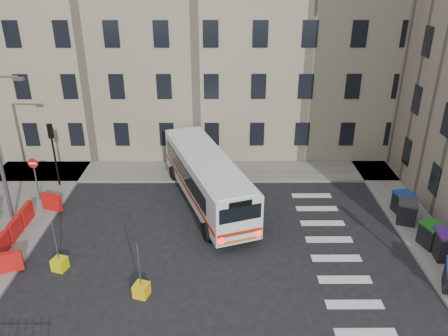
{
  "coord_description": "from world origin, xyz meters",
  "views": [
    {
      "loc": [
        -1.53,
        -18.59,
        12.83
      ],
      "look_at": [
        -1.44,
        2.8,
        3.0
      ],
      "focal_mm": 35.0,
      "sensor_mm": 36.0,
      "label": 1
    }
  ],
  "objects_px": {
    "wheelie_bin_e": "(403,203)",
    "bollard_yellow": "(60,264)",
    "bus": "(207,177)",
    "wheelie_bin_d": "(407,211)",
    "bollard_chevron": "(142,290)",
    "wheelie_bin_c": "(432,235)",
    "wheelie_bin_b": "(447,245)"
  },
  "relations": [
    {
      "from": "wheelie_bin_e",
      "to": "bollard_yellow",
      "type": "xyz_separation_m",
      "value": [
        -17.81,
        -4.91,
        -0.46
      ]
    },
    {
      "from": "bus",
      "to": "bollard_yellow",
      "type": "height_order",
      "value": "bus"
    },
    {
      "from": "wheelie_bin_d",
      "to": "bollard_chevron",
      "type": "xyz_separation_m",
      "value": [
        -13.51,
        -5.73,
        -0.48
      ]
    },
    {
      "from": "wheelie_bin_c",
      "to": "wheelie_bin_e",
      "type": "height_order",
      "value": "wheelie_bin_e"
    },
    {
      "from": "bollard_yellow",
      "to": "wheelie_bin_e",
      "type": "bearing_deg",
      "value": 15.42
    },
    {
      "from": "bus",
      "to": "wheelie_bin_e",
      "type": "distance_m",
      "value": 11.29
    },
    {
      "from": "bollard_chevron",
      "to": "wheelie_bin_c",
      "type": "bearing_deg",
      "value": 14.02
    },
    {
      "from": "wheelie_bin_c",
      "to": "wheelie_bin_e",
      "type": "bearing_deg",
      "value": 76.17
    },
    {
      "from": "wheelie_bin_b",
      "to": "bus",
      "type": "bearing_deg",
      "value": 159.72
    },
    {
      "from": "bollard_yellow",
      "to": "wheelie_bin_c",
      "type": "bearing_deg",
      "value": 5.23
    },
    {
      "from": "wheelie_bin_c",
      "to": "wheelie_bin_e",
      "type": "distance_m",
      "value": 3.27
    },
    {
      "from": "bus",
      "to": "wheelie_bin_e",
      "type": "bearing_deg",
      "value": -26.83
    },
    {
      "from": "wheelie_bin_c",
      "to": "wheelie_bin_d",
      "type": "xyz_separation_m",
      "value": [
        -0.36,
        2.26,
        0.03
      ]
    },
    {
      "from": "wheelie_bin_c",
      "to": "wheelie_bin_e",
      "type": "relative_size",
      "value": 1.05
    },
    {
      "from": "wheelie_bin_e",
      "to": "wheelie_bin_c",
      "type": "bearing_deg",
      "value": -97.5
    },
    {
      "from": "wheelie_bin_b",
      "to": "wheelie_bin_e",
      "type": "height_order",
      "value": "wheelie_bin_b"
    },
    {
      "from": "wheelie_bin_b",
      "to": "wheelie_bin_e",
      "type": "bearing_deg",
      "value": 102.08
    },
    {
      "from": "wheelie_bin_b",
      "to": "wheelie_bin_d",
      "type": "relative_size",
      "value": 0.97
    },
    {
      "from": "bus",
      "to": "wheelie_bin_b",
      "type": "distance_m",
      "value": 12.97
    },
    {
      "from": "wheelie_bin_d",
      "to": "wheelie_bin_c",
      "type": "bearing_deg",
      "value": -59.78
    },
    {
      "from": "wheelie_bin_b",
      "to": "wheelie_bin_e",
      "type": "distance_m",
      "value": 4.25
    },
    {
      "from": "wheelie_bin_e",
      "to": "bollard_yellow",
      "type": "height_order",
      "value": "wheelie_bin_e"
    },
    {
      "from": "wheelie_bin_d",
      "to": "bollard_chevron",
      "type": "distance_m",
      "value": 14.69
    },
    {
      "from": "bus",
      "to": "bollard_chevron",
      "type": "height_order",
      "value": "bus"
    },
    {
      "from": "wheelie_bin_e",
      "to": "bollard_yellow",
      "type": "relative_size",
      "value": 2.07
    },
    {
      "from": "wheelie_bin_c",
      "to": "bollard_chevron",
      "type": "bearing_deg",
      "value": 177.07
    },
    {
      "from": "bus",
      "to": "bollard_chevron",
      "type": "bearing_deg",
      "value": -126.48
    },
    {
      "from": "wheelie_bin_c",
      "to": "bollard_chevron",
      "type": "distance_m",
      "value": 14.31
    },
    {
      "from": "wheelie_bin_c",
      "to": "bollard_yellow",
      "type": "distance_m",
      "value": 18.07
    },
    {
      "from": "wheelie_bin_c",
      "to": "bollard_chevron",
      "type": "height_order",
      "value": "wheelie_bin_c"
    },
    {
      "from": "wheelie_bin_b",
      "to": "bollard_chevron",
      "type": "bearing_deg",
      "value": -164.06
    },
    {
      "from": "bus",
      "to": "bollard_chevron",
      "type": "xyz_separation_m",
      "value": [
        -2.55,
        -8.22,
        -1.39
      ]
    }
  ]
}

